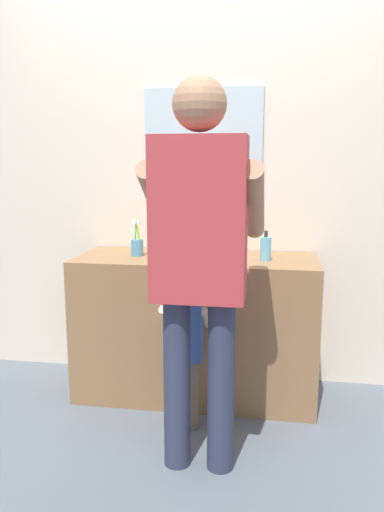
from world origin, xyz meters
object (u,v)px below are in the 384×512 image
Objects in this scene: toothbrush_cup at (137,247)px; soap_bottle at (266,248)px; adult_parent at (200,244)px; child_toddler at (184,337)px.

soap_bottle is at bearing -1.87° from toothbrush_cup.
child_toddler is at bearing 111.93° from adult_parent.
toothbrush_cup is 0.12× the size of adult_parent.
soap_bottle is 0.10× the size of adult_parent.
adult_parent is (0.12, -0.31, 0.53)m from child_toddler.
soap_bottle reaches higher than child_toddler.
child_toddler is (-0.39, -0.37, -0.40)m from soap_bottle.
toothbrush_cup is 0.65m from child_toddler.
adult_parent reaches higher than child_toddler.
adult_parent reaches higher than toothbrush_cup.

